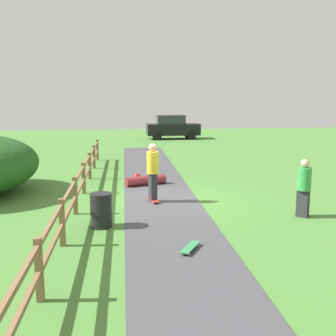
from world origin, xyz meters
The scene contains 9 objects.
ground_plane centered at (0.00, 0.00, 0.00)m, with size 60.00×60.00×0.00m, color #4C8438.
asphalt_path centered at (0.00, 0.00, 0.01)m, with size 2.40×28.00×0.02m, color #47474C.
wooden_fence centered at (-2.60, 0.00, 0.67)m, with size 0.12×18.12×1.10m.
trash_bin centered at (-1.80, -2.57, 0.45)m, with size 0.56×0.56×0.90m, color black.
skater_riding centered at (-0.28, -0.18, 1.07)m, with size 0.46×0.82×1.88m.
skater_fallen centered at (-0.40, 2.43, 0.20)m, with size 1.62×1.43×0.36m.
skateboard_loose centered at (0.23, -4.48, 0.09)m, with size 0.57×0.80×0.08m.
bystander_green centered at (3.81, -2.25, 0.90)m, with size 0.54×0.54×1.65m.
parked_car_black centered at (2.70, 19.67, 0.96)m, with size 4.26×2.11×1.92m.
Camera 1 is at (-1.17, -12.94, 3.35)m, focal length 43.72 mm.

